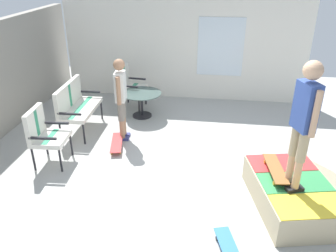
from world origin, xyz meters
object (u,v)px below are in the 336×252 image
Objects in this scene: person_watching at (121,94)px; skateboard_spare at (230,251)px; skate_ramp at (294,194)px; person_skater at (304,118)px; patio_table at (142,100)px; patio_bench at (75,103)px; skateboard_by_bench at (117,143)px; patio_chair_near_house at (128,83)px; patio_chair_by_wall at (43,131)px; skateboard_on_ramp at (275,169)px.

person_watching reaches higher than skateboard_spare.
person_skater is (-0.14, 0.11, 1.27)m from skate_ramp.
skate_ramp reaches higher than skateboard_spare.
skateboard_spare is (-3.92, -1.92, -0.32)m from patio_table.
patio_bench reaches higher than patio_table.
skateboard_by_bench is 3.22m from skateboard_spare.
skate_ramp is 4.68m from patio_chair_near_house.
patio_chair_by_wall is at bearing 177.90° from patio_bench.
person_skater is 2.18× the size of skateboard_on_ramp.
skateboard_by_bench is (-0.60, -1.01, -0.53)m from patio_bench.
person_watching is 1.98× the size of skateboard_by_bench.
skateboard_on_ramp is at bearing -27.29° from skateboard_spare.
patio_chair_near_house is at bearing 44.61° from skate_ramp.
skateboard_by_bench is at bearing 63.03° from person_skater.
patio_bench is at bearing 45.67° from skateboard_spare.
person_skater is at bearing -40.77° from skateboard_spare.
skateboard_by_bench is at bearing 66.62° from skateboard_on_ramp.
patio_table is 1.24m from person_watching.
person_skater reaches higher than skateboard_by_bench.
patio_bench is at bearing 78.01° from person_watching.
patio_table is 3.70m from skateboard_on_ramp.
patio_table is 1.09× the size of skateboard_spare.
skate_ramp is at bearing -37.46° from person_skater.
patio_bench reaches higher than skate_ramp.
patio_bench is at bearing 150.66° from patio_chair_near_house.
patio_table is at bearing 26.03° from skateboard_spare.
person_watching reaches higher than skate_ramp.
patio_table is at bearing -138.86° from patio_chair_near_house.
patio_chair_near_house is at bearing 27.97° from skateboard_spare.
patio_chair_near_house is at bearing -16.98° from patio_chair_by_wall.
person_skater reaches higher than skate_ramp.
skateboard_on_ramp is at bearing -97.13° from patio_chair_by_wall.
patio_bench is 1.53× the size of skateboard_by_bench.
patio_bench is 4.38m from skateboard_spare.
patio_bench reaches higher than skateboard_on_ramp.
patio_chair_by_wall reaches higher than skate_ramp.
skate_ramp is at bearing -98.86° from patio_chair_by_wall.
skateboard_spare is at bearing -139.31° from skateboard_by_bench.
skate_ramp is at bearing -119.76° from skateboard_on_ramp.
patio_chair_near_house is 2.80m from patio_chair_by_wall.
skate_ramp is 1.47× the size of patio_bench.
skateboard_on_ramp is at bearing -119.93° from person_watching.
person_watching is 3.16m from skateboard_on_ramp.
person_watching is 3.48m from person_skater.
patio_chair_by_wall is 1.24× the size of skateboard_by_bench.
patio_chair_by_wall is at bearing 123.88° from skateboard_by_bench.
skateboard_by_bench is 1.00× the size of skateboard_spare.
skateboard_spare is (-3.04, -3.11, -0.53)m from patio_bench.
patio_chair_near_house is at bearing 9.78° from person_watching.
patio_table is at bearing -7.86° from person_watching.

